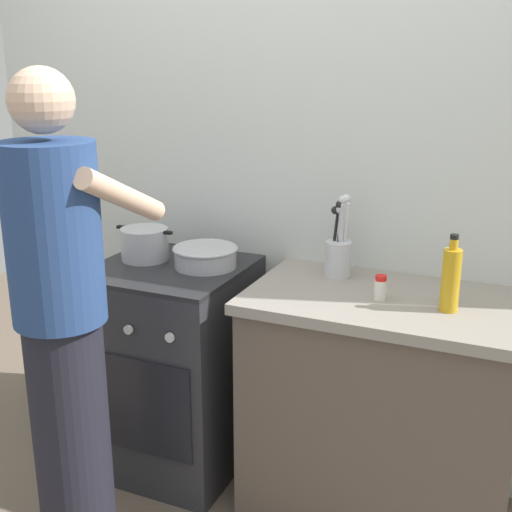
{
  "coord_description": "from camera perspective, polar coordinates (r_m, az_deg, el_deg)",
  "views": [
    {
      "loc": [
        1.02,
        -2.08,
        1.73
      ],
      "look_at": [
        0.05,
        0.12,
        1.0
      ],
      "focal_mm": 46.68,
      "sensor_mm": 36.0,
      "label": 1
    }
  ],
  "objects": [
    {
      "name": "oil_bottle",
      "position": [
        2.31,
        16.35,
        -1.88
      ],
      "size": [
        0.06,
        0.06,
        0.27
      ],
      "color": "gold",
      "rests_on": "countertop"
    },
    {
      "name": "utensil_crock",
      "position": [
        2.59,
        7.07,
        0.34
      ],
      "size": [
        0.1,
        0.1,
        0.32
      ],
      "color": "silver",
      "rests_on": "countertop"
    },
    {
      "name": "stove_range",
      "position": [
        2.91,
        -7.1,
        -9.34
      ],
      "size": [
        0.6,
        0.62,
        0.9
      ],
      "color": "#2D2D33",
      "rests_on": "ground"
    },
    {
      "name": "spice_bottle",
      "position": [
        2.38,
        10.62,
        -2.71
      ],
      "size": [
        0.04,
        0.04,
        0.09
      ],
      "color": "silver",
      "rests_on": "countertop"
    },
    {
      "name": "ground",
      "position": [
        2.89,
        -1.99,
        -19.89
      ],
      "size": [
        6.0,
        6.0,
        0.0
      ],
      "primitive_type": "plane",
      "color": "#6B5B4C"
    },
    {
      "name": "countertop",
      "position": [
        2.61,
        10.63,
        -12.72
      ],
      "size": [
        1.0,
        0.6,
        0.9
      ],
      "color": "brown",
      "rests_on": "ground"
    },
    {
      "name": "person",
      "position": [
        2.28,
        -16.18,
        -6.2
      ],
      "size": [
        0.41,
        0.5,
        1.7
      ],
      "color": "black",
      "rests_on": "ground"
    },
    {
      "name": "back_wall",
      "position": [
        2.75,
        6.12,
        6.75
      ],
      "size": [
        3.2,
        0.1,
        2.5
      ],
      "color": "silver",
      "rests_on": "ground"
    },
    {
      "name": "pot",
      "position": [
        2.83,
        -9.51,
        1.02
      ],
      "size": [
        0.27,
        0.2,
        0.14
      ],
      "color": "#B2B2B7",
      "rests_on": "stove_range"
    },
    {
      "name": "mixing_bowl",
      "position": [
        2.7,
        -4.36,
        0.02
      ],
      "size": [
        0.27,
        0.27,
        0.08
      ],
      "color": "#B7B7BC",
      "rests_on": "stove_range"
    }
  ]
}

